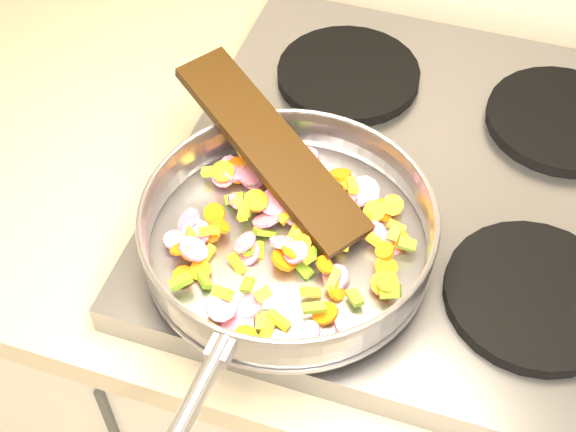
% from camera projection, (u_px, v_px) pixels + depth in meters
% --- Properties ---
extents(cooktop, '(0.60, 0.60, 0.04)m').
position_uv_depth(cooktop, '(427.00, 187.00, 0.98)').
color(cooktop, '#939399').
rests_on(cooktop, counter_top).
extents(grate_fl, '(0.19, 0.19, 0.02)m').
position_uv_depth(grate_fl, '(282.00, 230.00, 0.90)').
color(grate_fl, black).
rests_on(grate_fl, cooktop).
extents(grate_fr, '(0.19, 0.19, 0.02)m').
position_uv_depth(grate_fr, '(534.00, 295.00, 0.84)').
color(grate_fr, black).
rests_on(grate_fr, cooktop).
extents(grate_bl, '(0.19, 0.19, 0.02)m').
position_uv_depth(grate_bl, '(348.00, 74.00, 1.07)').
color(grate_bl, black).
rests_on(grate_bl, cooktop).
extents(grate_br, '(0.19, 0.19, 0.02)m').
position_uv_depth(grate_br, '(562.00, 120.00, 1.01)').
color(grate_br, black).
rests_on(grate_br, cooktop).
extents(saute_pan, '(0.36, 0.52, 0.06)m').
position_uv_depth(saute_pan, '(287.00, 230.00, 0.85)').
color(saute_pan, '#9E9EA5').
rests_on(saute_pan, grate_fl).
extents(vegetable_heap, '(0.26, 0.28, 0.04)m').
position_uv_depth(vegetable_heap, '(288.00, 229.00, 0.86)').
color(vegetable_heap, '#71A821').
rests_on(vegetable_heap, saute_pan).
extents(wooden_spatula, '(0.27, 0.21, 0.08)m').
position_uv_depth(wooden_spatula, '(271.00, 148.00, 0.89)').
color(wooden_spatula, black).
rests_on(wooden_spatula, saute_pan).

